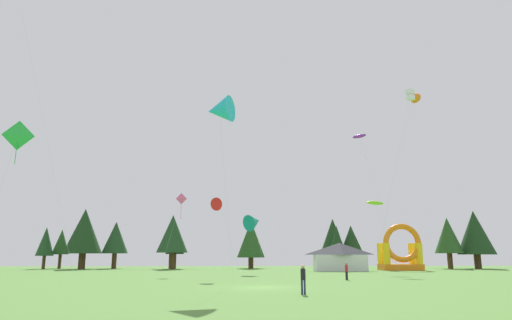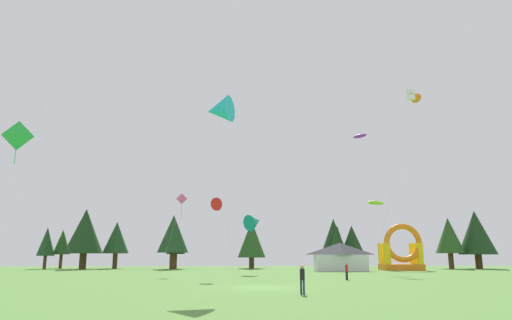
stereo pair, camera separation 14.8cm
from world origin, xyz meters
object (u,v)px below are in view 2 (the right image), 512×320
kite_teal_delta (254,222)px  inflatable_red_slide (402,253)px  kite_pink_diamond (182,200)px  festival_tent (340,257)px  kite_orange_delta (414,96)px  person_left_edge (347,270)px  kite_white_box (410,95)px  kite_green_diamond (17,137)px  kite_lime_parafoil (375,203)px  kite_purple_parafoil (360,136)px  kite_red_delta (219,204)px  person_midfield (302,277)px  kite_cyan_delta (219,110)px

kite_teal_delta → inflatable_red_slide: 25.70m
kite_pink_diamond → festival_tent: (21.71, 11.07, -6.83)m
kite_orange_delta → kite_pink_diamond: size_ratio=2.31×
person_left_edge → kite_white_box: bearing=-65.6°
kite_green_diamond → kite_pink_diamond: bearing=76.1°
kite_pink_diamond → kite_green_diamond: bearing=-103.9°
inflatable_red_slide → festival_tent: inflatable_red_slide is taller
kite_lime_parafoil → kite_pink_diamond: bearing=-173.0°
kite_purple_parafoil → kite_lime_parafoil: size_ratio=2.13×
kite_red_delta → inflatable_red_slide: 35.50m
kite_lime_parafoil → kite_white_box: 20.03m
kite_pink_diamond → person_midfield: bearing=-67.9°
kite_white_box → inflatable_red_slide: 33.68m
festival_tent → kite_green_diamond: bearing=-126.5°
kite_red_delta → kite_cyan_delta: bearing=-88.3°
kite_red_delta → person_midfield: (5.85, -17.76, -6.40)m
kite_pink_diamond → inflatable_red_slide: size_ratio=1.35×
kite_teal_delta → kite_cyan_delta: bearing=-98.6°
kite_lime_parafoil → kite_cyan_delta: bearing=-128.5°
kite_orange_delta → festival_tent: 25.24m
kite_green_diamond → kite_orange_delta: 42.96m
person_left_edge → person_midfield: person_midfield is taller
festival_tent → kite_cyan_delta: bearing=-116.8°
kite_orange_delta → kite_purple_parafoil: size_ratio=1.09×
kite_pink_diamond → kite_orange_delta: bearing=-9.2°
kite_purple_parafoil → kite_cyan_delta: 36.58m
kite_lime_parafoil → festival_tent: (-3.05, 8.01, -6.94)m
kite_red_delta → person_midfield: 19.76m
kite_cyan_delta → person_left_edge: 19.75m
person_left_edge → festival_tent: 23.04m
kite_pink_diamond → inflatable_red_slide: (31.77, 13.91, -6.29)m
kite_lime_parafoil → person_midfield: kite_lime_parafoil is taller
kite_teal_delta → kite_green_diamond: bearing=-117.6°
kite_orange_delta → person_midfield: (-16.98, -22.07, -19.86)m
kite_purple_parafoil → kite_cyan_delta: size_ratio=1.39×
kite_white_box → festival_tent: kite_white_box is taller
kite_lime_parafoil → kite_white_box: kite_white_box is taller
kite_teal_delta → kite_lime_parafoil: kite_lime_parafoil is taller
kite_white_box → kite_purple_parafoil: bearing=85.6°
kite_pink_diamond → kite_lime_parafoil: 24.96m
kite_green_diamond → kite_white_box: (29.72, 12.16, 7.57)m
kite_teal_delta → inflatable_red_slide: (22.81, 11.17, -3.89)m
kite_teal_delta → kite_white_box: (14.00, -17.92, 10.60)m
kite_white_box → festival_tent: 30.27m
person_midfield → kite_cyan_delta: bearing=-24.1°
kite_orange_delta → kite_lime_parafoil: (-3.01, 7.56, -11.97)m
kite_green_diamond → kite_teal_delta: bearing=62.4°
kite_white_box → kite_pink_diamond: bearing=146.5°
kite_pink_diamond → kite_lime_parafoil: bearing=7.0°
kite_pink_diamond → festival_tent: bearing=27.0°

